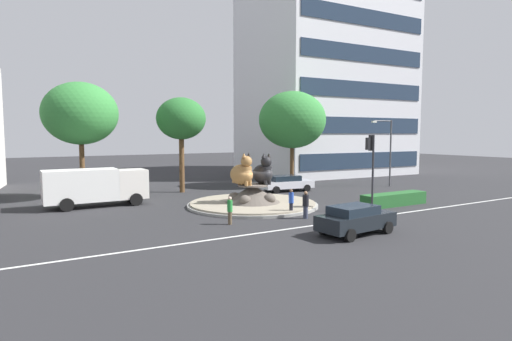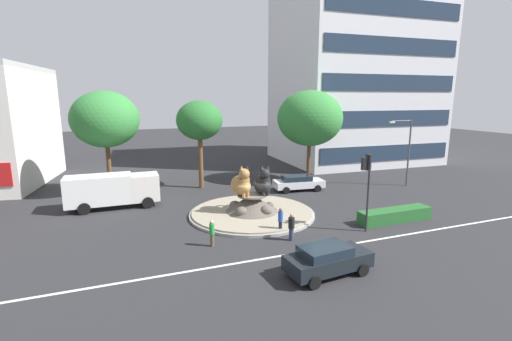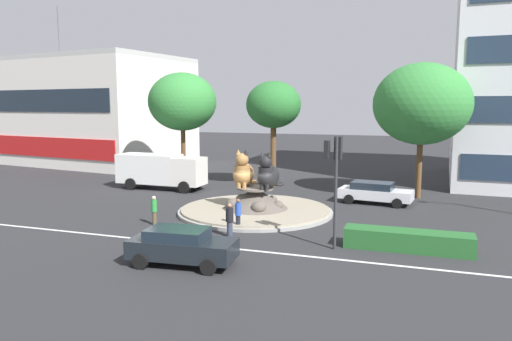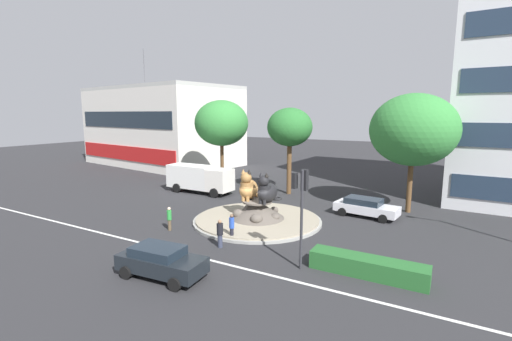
{
  "view_description": "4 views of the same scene",
  "coord_description": "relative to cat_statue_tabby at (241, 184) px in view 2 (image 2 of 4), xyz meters",
  "views": [
    {
      "loc": [
        -14.94,
        -25.68,
        5.15
      ],
      "look_at": [
        0.62,
        0.59,
        2.5
      ],
      "focal_mm": 29.36,
      "sensor_mm": 36.0,
      "label": 1
    },
    {
      "loc": [
        -8.88,
        -24.2,
        8.63
      ],
      "look_at": [
        0.97,
        1.68,
        3.0
      ],
      "focal_mm": 25.23,
      "sensor_mm": 36.0,
      "label": 2
    },
    {
      "loc": [
        9.34,
        -26.97,
        6.46
      ],
      "look_at": [
        -0.23,
        0.81,
        2.48
      ],
      "focal_mm": 33.71,
      "sensor_mm": 36.0,
      "label": 3
    },
    {
      "loc": [
        12.3,
        -21.91,
        7.86
      ],
      "look_at": [
        -1.17,
        1.87,
        3.44
      ],
      "focal_mm": 24.98,
      "sensor_mm": 36.0,
      "label": 4
    }
  ],
  "objects": [
    {
      "name": "office_tower",
      "position": [
        22.26,
        18.0,
        9.96
      ],
      "size": [
        19.84,
        16.33,
        24.75
      ],
      "rotation": [
        0.0,
        0.0,
        -0.04
      ],
      "color": "silver",
      "rests_on": "ground"
    },
    {
      "name": "streetlight_arm",
      "position": [
        18.03,
        3.03,
        1.48
      ],
      "size": [
        2.53,
        0.35,
        6.55
      ],
      "rotation": [
        0.0,
        0.0,
        3.07
      ],
      "color": "#4C4C51",
      "rests_on": "ground"
    },
    {
      "name": "pedestrian_blue_shirt",
      "position": [
        1.26,
        -4.16,
        -1.53
      ],
      "size": [
        0.32,
        0.32,
        1.66
      ],
      "rotation": [
        0.0,
        0.0,
        3.99
      ],
      "color": "black",
      "rests_on": "ground"
    },
    {
      "name": "broadleaf_tree_behind_island",
      "position": [
        -9.15,
        9.78,
        4.35
      ],
      "size": [
        5.76,
        5.76,
        9.23
      ],
      "color": "brown",
      "rests_on": "ground"
    },
    {
      "name": "roundabout_island",
      "position": [
        0.79,
        -0.07,
        -1.91
      ],
      "size": [
        9.35,
        9.35,
        1.57
      ],
      "color": "gray",
      "rests_on": "ground"
    },
    {
      "name": "third_tree_left",
      "position": [
        -0.97,
        9.41,
        4.06
      ],
      "size": [
        4.33,
        4.33,
        8.37
      ],
      "color": "brown",
      "rests_on": "ground"
    },
    {
      "name": "traffic_light_mast",
      "position": [
        6.56,
        -5.82,
        1.32
      ],
      "size": [
        0.78,
        0.47,
        5.11
      ],
      "rotation": [
        0.0,
        0.0,
        1.41
      ],
      "color": "#2D2D33",
      "rests_on": "ground"
    },
    {
      "name": "ground_plane",
      "position": [
        0.8,
        -0.06,
        -2.41
      ],
      "size": [
        160.0,
        160.0,
        0.0
      ],
      "primitive_type": "plane",
      "color": "#28282B"
    },
    {
      "name": "pedestrian_green_shirt",
      "position": [
        -3.41,
        -4.7,
        -1.55
      ],
      "size": [
        0.3,
        0.3,
        1.61
      ],
      "rotation": [
        0.0,
        0.0,
        0.69
      ],
      "color": "brown",
      "rests_on": "ground"
    },
    {
      "name": "sedan_on_far_lane",
      "position": [
        1.09,
        -10.1,
        -1.61
      ],
      "size": [
        4.47,
        2.31,
        1.51
      ],
      "rotation": [
        0.0,
        0.0,
        0.09
      ],
      "color": "black",
      "rests_on": "ground"
    },
    {
      "name": "lane_centreline",
      "position": [
        0.8,
        -7.36,
        -2.41
      ],
      "size": [
        112.0,
        0.2,
        0.01
      ],
      "primitive_type": "cube",
      "color": "silver",
      "rests_on": "ground"
    },
    {
      "name": "cat_statue_tabby",
      "position": [
        0.0,
        0.0,
        0.0
      ],
      "size": [
        1.64,
        2.44,
        2.31
      ],
      "rotation": [
        0.0,
        0.0,
        -1.37
      ],
      "color": "#9E703D",
      "rests_on": "roundabout_island"
    },
    {
      "name": "second_tree_near_tower",
      "position": [
        10.07,
        8.11,
        4.15
      ],
      "size": [
        6.6,
        6.6,
        9.38
      ],
      "color": "brown",
      "rests_on": "ground"
    },
    {
      "name": "pedestrian_black_shirt",
      "position": [
        1.35,
        -5.55,
        -1.53
      ],
      "size": [
        0.38,
        0.38,
        1.69
      ],
      "rotation": [
        0.0,
        0.0,
        1.88
      ],
      "color": "#33384C",
      "rests_on": "ground"
    },
    {
      "name": "delivery_box_truck",
      "position": [
        -8.9,
        5.48,
        -0.9
      ],
      "size": [
        6.97,
        2.42,
        2.69
      ],
      "rotation": [
        0.0,
        0.0,
        -0.0
      ],
      "color": "silver",
      "rests_on": "ground"
    },
    {
      "name": "hatchback_near_shophouse",
      "position": [
        7.38,
        5.16,
        -1.65
      ],
      "size": [
        4.88,
        2.47,
        1.43
      ],
      "rotation": [
        0.0,
        0.0,
        -0.12
      ],
      "color": "silver",
      "rests_on": "ground"
    },
    {
      "name": "clipped_hedge_strip",
      "position": [
        9.76,
        -5.04,
        -1.96
      ],
      "size": [
        5.6,
        1.2,
        0.9
      ],
      "primitive_type": "cube",
      "color": "#235B28",
      "rests_on": "ground"
    },
    {
      "name": "cat_statue_black",
      "position": [
        1.63,
        -0.17,
        -0.03
      ],
      "size": [
        1.52,
        2.3,
        2.23
      ],
      "rotation": [
        0.0,
        0.0,
        -1.6
      ],
      "color": "black",
      "rests_on": "roundabout_island"
    }
  ]
}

